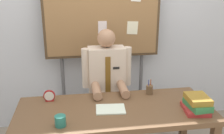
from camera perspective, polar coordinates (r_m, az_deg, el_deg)
name	(u,v)px	position (r m, az deg, el deg)	size (l,w,h in m)	color
back_wall	(101,24)	(3.35, -2.49, 9.43)	(6.40, 0.08, 2.70)	silver
desk	(115,117)	(2.50, 0.61, -10.77)	(1.82, 0.75, 0.74)	brown
person	(107,93)	(3.01, -1.13, -5.75)	(0.55, 0.56, 1.38)	#2D2D33
bulletin_board	(102,14)	(3.13, -2.11, 11.55)	(1.39, 0.09, 2.08)	#4C3823
book_stack	(197,104)	(2.51, 18.04, -7.68)	(0.24, 0.29, 0.15)	#B22D2D
open_notebook	(111,109)	(2.44, -0.32, -9.19)	(0.27, 0.20, 0.01)	silver
desk_clock	(49,96)	(2.65, -13.53, -6.22)	(0.11, 0.04, 0.11)	maroon
coffee_mug	(60,121)	(2.21, -11.21, -11.46)	(0.09, 0.09, 0.09)	#267266
pen_holder	(149,90)	(2.76, 8.16, -4.89)	(0.07, 0.07, 0.16)	brown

